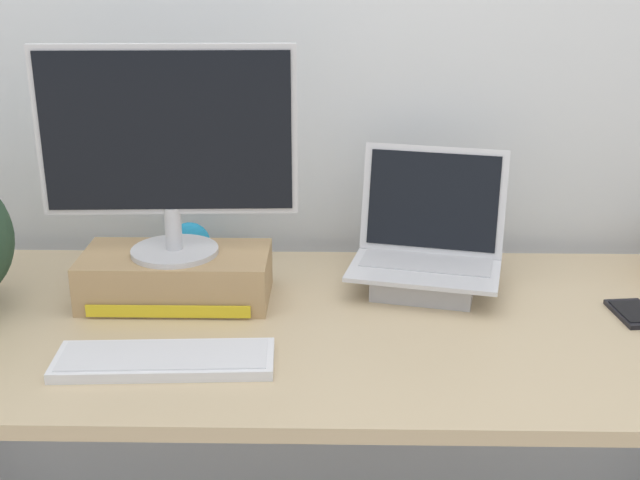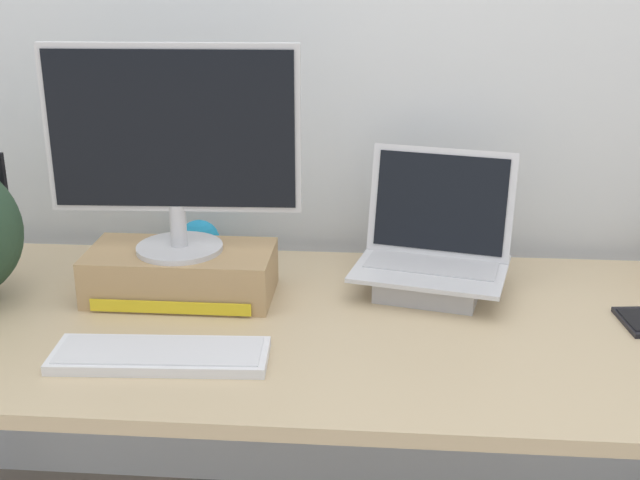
% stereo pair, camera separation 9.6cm
% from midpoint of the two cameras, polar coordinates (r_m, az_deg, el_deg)
% --- Properties ---
extents(back_wall, '(7.00, 0.10, 2.60)m').
position_cam_midpoint_polar(back_wall, '(2.07, 2.53, 14.54)').
color(back_wall, silver).
rests_on(back_wall, ground).
extents(desk, '(2.07, 0.81, 0.75)m').
position_cam_midpoint_polar(desk, '(1.76, 1.57, -7.44)').
color(desk, tan).
rests_on(desk, ground).
extents(toner_box_yellow, '(0.41, 0.21, 0.11)m').
position_cam_midpoint_polar(toner_box_yellow, '(1.85, -8.11, -2.29)').
color(toner_box_yellow, tan).
rests_on(toner_box_yellow, desk).
extents(desktop_monitor, '(0.54, 0.19, 0.45)m').
position_cam_midpoint_polar(desktop_monitor, '(1.76, -8.58, 6.61)').
color(desktop_monitor, silver).
rests_on(desktop_monitor, toner_box_yellow).
extents(open_laptop, '(0.38, 0.32, 0.31)m').
position_cam_midpoint_polar(open_laptop, '(1.88, 9.20, -1.67)').
color(open_laptop, '#ADADB2').
rests_on(open_laptop, desk).
extents(external_keyboard, '(0.41, 0.16, 0.02)m').
position_cam_midpoint_polar(external_keyboard, '(1.59, -9.27, -7.88)').
color(external_keyboard, white).
rests_on(external_keyboard, desk).
extents(plush_toy, '(0.10, 0.10, 0.10)m').
position_cam_midpoint_polar(plush_toy, '(2.05, -7.03, -0.05)').
color(plush_toy, '#2393CC').
rests_on(plush_toy, desk).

